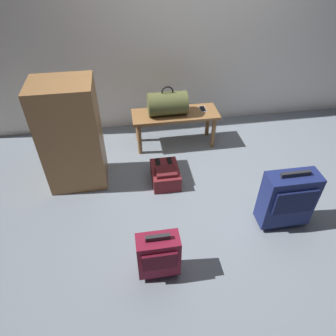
% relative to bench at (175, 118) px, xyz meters
% --- Properties ---
extents(ground_plane, '(6.60, 6.60, 0.00)m').
position_rel_bench_xyz_m(ground_plane, '(0.21, -1.05, -0.36)').
color(ground_plane, slate).
extents(back_wall, '(6.00, 0.10, 2.80)m').
position_rel_bench_xyz_m(back_wall, '(0.21, 0.55, 1.04)').
color(back_wall, silver).
rests_on(back_wall, ground).
extents(bench, '(1.00, 0.36, 0.43)m').
position_rel_bench_xyz_m(bench, '(0.00, 0.00, 0.00)').
color(bench, olive).
rests_on(bench, ground).
extents(duffel_bag_olive, '(0.44, 0.26, 0.34)m').
position_rel_bench_xyz_m(duffel_bag_olive, '(-0.09, -0.00, 0.20)').
color(duffel_bag_olive, '#51562D').
rests_on(duffel_bag_olive, bench).
extents(cell_phone, '(0.07, 0.14, 0.01)m').
position_rel_bench_xyz_m(cell_phone, '(0.33, 0.04, 0.07)').
color(cell_phone, silver).
rests_on(cell_phone, bench).
extents(suitcase_upright_navy, '(0.45, 0.22, 0.61)m').
position_rel_bench_xyz_m(suitcase_upright_navy, '(0.74, -1.40, -0.04)').
color(suitcase_upright_navy, navy).
rests_on(suitcase_upright_navy, ground).
extents(suitcase_small_burgundy, '(0.32, 0.19, 0.46)m').
position_rel_bench_xyz_m(suitcase_small_burgundy, '(-0.43, -1.73, -0.12)').
color(suitcase_small_burgundy, maroon).
rests_on(suitcase_small_burgundy, ground).
extents(backpack_maroon, '(0.28, 0.38, 0.21)m').
position_rel_bench_xyz_m(backpack_maroon, '(-0.22, -0.67, -0.27)').
color(backpack_maroon, maroon).
rests_on(backpack_maroon, ground).
extents(side_cabinet, '(0.56, 0.44, 1.10)m').
position_rel_bench_xyz_m(side_cabinet, '(-1.11, -0.49, 0.19)').
color(side_cabinet, olive).
rests_on(side_cabinet, ground).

